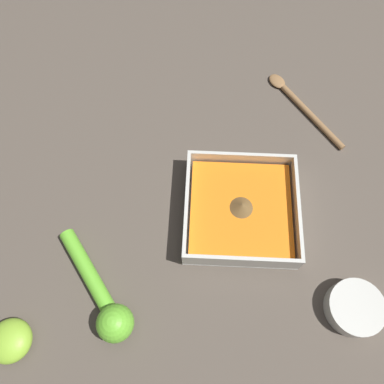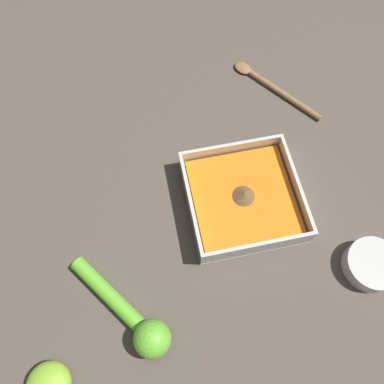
{
  "view_description": "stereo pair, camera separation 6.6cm",
  "coord_description": "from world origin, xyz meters",
  "px_view_note": "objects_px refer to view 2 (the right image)",
  "views": [
    {
      "loc": [
        -0.11,
        -0.2,
        0.63
      ],
      "look_at": [
        -0.12,
        0.06,
        0.03
      ],
      "focal_mm": 35.0,
      "sensor_mm": 36.0,
      "label": 1
    },
    {
      "loc": [
        -0.17,
        -0.2,
        0.63
      ],
      "look_at": [
        -0.12,
        0.06,
        0.03
      ],
      "focal_mm": 35.0,
      "sensor_mm": 36.0,
      "label": 2
    }
  ],
  "objects_px": {
    "wooden_spoon": "(271,86)",
    "lemon_squeezer": "(137,323)",
    "square_dish": "(243,199)",
    "spice_bowl": "(371,265)"
  },
  "relations": [
    {
      "from": "wooden_spoon",
      "to": "lemon_squeezer",
      "type": "bearing_deg",
      "value": 103.42
    },
    {
      "from": "square_dish",
      "to": "wooden_spoon",
      "type": "bearing_deg",
      "value": 62.16
    },
    {
      "from": "square_dish",
      "to": "lemon_squeezer",
      "type": "distance_m",
      "value": 0.27
    },
    {
      "from": "spice_bowl",
      "to": "lemon_squeezer",
      "type": "distance_m",
      "value": 0.39
    },
    {
      "from": "spice_bowl",
      "to": "wooden_spoon",
      "type": "distance_m",
      "value": 0.4
    },
    {
      "from": "square_dish",
      "to": "wooden_spoon",
      "type": "xyz_separation_m",
      "value": [
        0.13,
        0.24,
        -0.01
      ]
    },
    {
      "from": "square_dish",
      "to": "spice_bowl",
      "type": "bearing_deg",
      "value": -41.14
    },
    {
      "from": "lemon_squeezer",
      "to": "wooden_spoon",
      "type": "height_order",
      "value": "lemon_squeezer"
    },
    {
      "from": "spice_bowl",
      "to": "wooden_spoon",
      "type": "xyz_separation_m",
      "value": [
        -0.05,
        0.39,
        -0.01
      ]
    },
    {
      "from": "square_dish",
      "to": "wooden_spoon",
      "type": "height_order",
      "value": "square_dish"
    }
  ]
}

